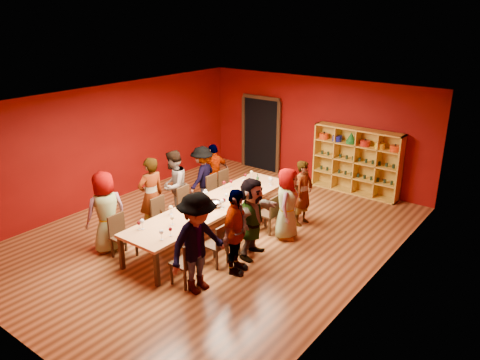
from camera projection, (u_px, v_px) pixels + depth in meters
name	position (u px, v px, depth m)	size (l,w,h in m)	color
room_shell	(213.00, 172.00, 9.93)	(7.10, 9.10, 3.04)	brown
tasting_table	(213.00, 206.00, 10.21)	(1.10, 4.50, 0.75)	tan
doorway	(262.00, 134.00, 14.39)	(1.40, 0.17, 2.30)	black
shelving_unit	(357.00, 158.00, 12.54)	(2.40, 0.40, 1.80)	gold
chair_person_left_0	(121.00, 234.00, 9.43)	(0.42, 0.42, 0.89)	black
person_left_0	(106.00, 212.00, 9.53)	(0.84, 0.46, 1.72)	tan
chair_person_left_1	(162.00, 215.00, 10.27)	(0.42, 0.42, 0.89)	black
person_left_1	(151.00, 196.00, 10.31)	(0.64, 0.47, 1.76)	white
chair_person_left_2	(187.00, 203.00, 10.87)	(0.42, 0.42, 0.89)	black
person_left_2	(174.00, 186.00, 10.98)	(0.82, 0.45, 1.70)	#5F90C4
chair_person_left_3	(215.00, 190.00, 11.64)	(0.42, 0.42, 0.89)	black
person_left_3	(202.00, 176.00, 11.78)	(1.01, 0.42, 1.56)	#141938
chair_person_left_4	(227.00, 185.00, 11.98)	(0.42, 0.42, 0.89)	black
person_left_4	(214.00, 172.00, 12.13)	(0.89, 0.40, 1.51)	tan
chair_person_right_0	(187.00, 261.00, 8.41)	(0.42, 0.42, 0.89)	black
person_right_0	(198.00, 243.00, 8.11)	(1.21, 0.50, 1.87)	#131A36
chair_person_right_1	(219.00, 243.00, 9.07)	(0.42, 0.42, 0.89)	black
person_right_1	(235.00, 232.00, 8.71)	(1.00, 0.45, 1.70)	#C98796
chair_person_right_2	(240.00, 230.00, 9.60)	(0.42, 0.42, 0.89)	black
person_right_2	(252.00, 218.00, 9.31)	(1.56, 0.45, 1.68)	silver
chair_person_right_3	(271.00, 212.00, 10.43)	(0.42, 0.42, 0.89)	black
person_right_3	(287.00, 204.00, 10.09)	(0.78, 0.43, 1.60)	tan
chair_person_right_4	(290.00, 200.00, 11.04)	(0.42, 0.42, 0.89)	black
person_right_4	(303.00, 193.00, 10.75)	(0.56, 0.41, 1.54)	#D69094
wine_glass_0	(222.00, 202.00, 9.91)	(0.09, 0.09, 0.22)	white
wine_glass_1	(172.00, 218.00, 9.18)	(0.08, 0.08, 0.19)	white
wine_glass_2	(231.00, 182.00, 11.10)	(0.08, 0.08, 0.20)	white
wine_glass_3	(248.00, 191.00, 10.55)	(0.07, 0.07, 0.18)	white
wine_glass_4	(252.00, 173.00, 11.69)	(0.08, 0.08, 0.20)	white
wine_glass_5	(226.00, 195.00, 10.29)	(0.08, 0.08, 0.19)	white
wine_glass_6	(271.00, 180.00, 11.20)	(0.08, 0.08, 0.20)	white
wine_glass_7	(244.00, 181.00, 11.13)	(0.08, 0.08, 0.19)	white
wine_glass_8	(142.00, 222.00, 8.99)	(0.09, 0.09, 0.22)	white
wine_glass_9	(161.00, 232.00, 8.58)	(0.08, 0.08, 0.21)	white
wine_glass_10	(204.00, 196.00, 10.29)	(0.07, 0.07, 0.18)	white
wine_glass_11	(224.00, 183.00, 10.98)	(0.08, 0.08, 0.21)	white
wine_glass_12	(171.00, 208.00, 9.66)	(0.07, 0.07, 0.18)	white
wine_glass_13	(250.00, 190.00, 10.65)	(0.07, 0.07, 0.18)	white
wine_glass_14	(170.00, 230.00, 8.74)	(0.07, 0.07, 0.18)	white
wine_glass_15	(201.00, 214.00, 9.33)	(0.09, 0.09, 0.22)	white
wine_glass_16	(224.00, 200.00, 10.01)	(0.08, 0.08, 0.20)	white
wine_glass_17	(196.00, 215.00, 9.26)	(0.09, 0.09, 0.22)	white
wine_glass_18	(245.00, 175.00, 11.54)	(0.07, 0.07, 0.18)	white
wine_glass_19	(171.00, 208.00, 9.63)	(0.08, 0.08, 0.21)	white
wine_glass_20	(139.00, 223.00, 8.98)	(0.07, 0.07, 0.18)	white
wine_glass_21	(206.00, 194.00, 10.35)	(0.09, 0.09, 0.21)	white
wine_glass_22	(199.00, 203.00, 9.85)	(0.09, 0.09, 0.22)	white
wine_glass_23	(270.00, 179.00, 11.32)	(0.07, 0.07, 0.18)	white
spittoon_bowl	(214.00, 203.00, 10.04)	(0.33, 0.33, 0.18)	silver
carafe_a	(205.00, 196.00, 10.29)	(0.11, 0.11, 0.28)	white
carafe_b	(206.00, 211.00, 9.58)	(0.12, 0.12, 0.23)	white
wine_bottle	(258.00, 181.00, 11.26)	(0.07, 0.07, 0.28)	#153A1C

